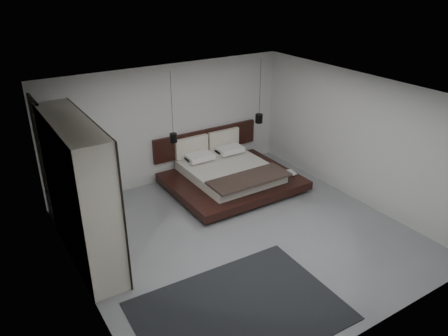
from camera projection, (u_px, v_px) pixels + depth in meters
floor at (241, 235)px, 8.52m from camera, size 6.00×6.00×0.00m
ceiling at (244, 95)px, 7.34m from camera, size 6.00×6.00×0.00m
wall_back at (170, 124)px, 10.23m from camera, size 6.00×0.00×6.00m
wall_front at (374, 253)px, 5.63m from camera, size 6.00×0.00×6.00m
wall_left at (76, 216)px, 6.47m from camera, size 0.00×6.00×6.00m
wall_right at (357, 138)px, 9.39m from camera, size 0.00×6.00×6.00m
lattice_screen at (44, 164)px, 8.41m from camera, size 0.05×0.90×2.60m
bed at (229, 174)px, 10.32m from camera, size 2.87×2.43×1.09m
book_lower at (286, 173)px, 10.39m from camera, size 0.29×0.35×0.03m
book_upper at (286, 173)px, 10.34m from camera, size 0.30×0.32×0.02m
pendant_left at (173, 137)px, 9.67m from camera, size 0.16×0.16×1.60m
pendant_right at (259, 118)px, 10.81m from camera, size 0.18×0.18×1.58m
wardrobe at (80, 192)px, 7.38m from camera, size 0.62×2.63×2.58m
rug at (239, 311)px, 6.63m from camera, size 3.11×2.27×0.01m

